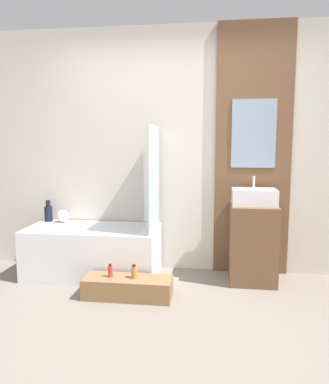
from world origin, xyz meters
TOP-DOWN VIEW (x-y plane):
  - ground_plane at (0.00, 0.00)m, footprint 12.00×12.00m
  - wall_tiled_back at (0.00, 1.58)m, footprint 4.20×0.06m
  - wall_wood_accent at (0.82, 1.53)m, footprint 0.78×0.04m
  - bathtub at (-0.82, 1.21)m, footprint 1.35×0.65m
  - glass_shower_screen at (-0.17, 1.20)m, footprint 0.01×0.61m
  - wooden_step_bench at (-0.33, 0.70)m, footprint 0.79×0.28m
  - vanity_cabinet at (0.82, 1.27)m, footprint 0.45×0.47m
  - sink at (0.82, 1.27)m, footprint 0.43×0.30m
  - vase_tall_dark at (-1.40, 1.44)m, footprint 0.09×0.09m
  - vase_round_light at (-1.23, 1.41)m, footprint 0.13×0.13m
  - bottle_soap_primary at (-0.49, 0.70)m, footprint 0.04×0.04m
  - bottle_soap_secondary at (-0.27, 0.70)m, footprint 0.05×0.05m

SIDE VIEW (x-z plane):
  - ground_plane at x=0.00m, z-range 0.00..0.00m
  - wooden_step_bench at x=-0.33m, z-range 0.00..0.18m
  - bottle_soap_primary at x=-0.49m, z-range 0.18..0.30m
  - bottle_soap_secondary at x=-0.27m, z-range 0.18..0.30m
  - bathtub at x=-0.82m, z-range 0.00..0.52m
  - vanity_cabinet at x=0.82m, z-range 0.00..0.78m
  - vase_round_light at x=-1.23m, z-range 0.52..0.65m
  - vase_tall_dark at x=-1.40m, z-range 0.49..0.73m
  - sink at x=0.82m, z-range 0.72..1.00m
  - glass_shower_screen at x=-0.17m, z-range 0.52..1.55m
  - wall_tiled_back at x=0.00m, z-range 0.00..2.60m
  - wall_wood_accent at x=0.82m, z-range 0.01..2.61m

